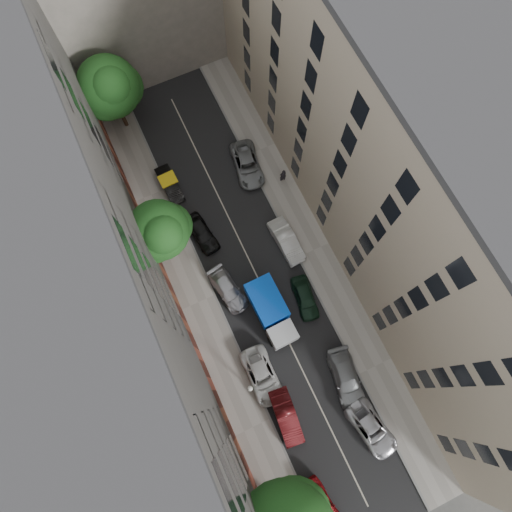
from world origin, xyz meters
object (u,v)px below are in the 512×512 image
tarp_truck (271,311)px  pedestrian (283,175)px  car_left_2 (262,376)px  car_right_3 (287,241)px  car_right_1 (346,378)px  car_right_2 (305,298)px  car_right_0 (372,429)px  car_left_0 (322,504)px  car_left_5 (170,184)px  lamp_post (251,389)px  tree_far (111,89)px  tree_mid (161,232)px  car_left_1 (286,417)px  car_right_4 (247,165)px  car_left_4 (202,233)px  car_left_3 (228,290)px

tarp_truck → pedestrian: tarp_truck is taller
car_left_2 → pedestrian: (9.20, 15.08, 0.35)m
car_right_3 → pedestrian: bearing=63.7°
car_right_1 → car_right_3: bearing=96.0°
car_right_2 → pedestrian: (3.21, 10.86, 0.35)m
car_right_2 → car_right_0: bearing=-81.2°
car_left_0 → car_left_5: (-0.51, 29.04, -0.03)m
car_left_2 → car_left_0: bearing=-88.2°
car_left_0 → lamp_post: (-1.34, 9.67, 3.73)m
car_right_3 → tree_far: tree_far is taller
car_right_0 → tree_mid: size_ratio=0.56×
car_left_5 → pedestrian: pedestrian is taller
car_left_1 → car_right_0: (5.60, -3.60, -0.07)m
pedestrian → car_right_4: bearing=-45.3°
car_right_2 → car_left_0: bearing=-103.3°
car_left_5 → car_right_0: car_right_0 is taller
car_left_2 → car_right_3: bearing=55.4°
car_right_4 → tree_far: 13.28m
car_right_1 → pedestrian: 18.36m
car_left_4 → tree_far: 14.39m
tree_far → tarp_truck: bearing=-78.5°
car_right_4 → tree_mid: size_ratio=0.59×
car_left_4 → tree_mid: tree_mid is taller
car_left_3 → car_left_5: car_left_5 is taller
tree_mid → car_left_3: bearing=-59.6°
tree_far → pedestrian: (10.90, -11.50, -4.54)m
car_right_0 → car_right_2: 11.41m
car_left_2 → car_right_3: (6.79, 9.40, 0.06)m
car_left_0 → car_left_3: size_ratio=0.90×
tarp_truck → car_right_2: bearing=-2.9°
car_left_3 → car_right_4: 11.87m
car_left_4 → tree_mid: (-2.99, -0.51, 5.12)m
tarp_truck → car_right_4: 13.91m
car_right_1 → tree_far: (-7.69, 29.57, 4.86)m
car_right_1 → tree_far: size_ratio=0.59×
car_right_4 → car_right_3: bearing=-81.1°
car_left_0 → car_left_1: car_left_1 is taller
car_left_2 → tree_far: bearing=94.9°
tree_far → lamp_post: size_ratio=1.19×
tarp_truck → tree_mid: (-5.42, 8.40, 4.37)m
tarp_truck → car_left_0: tarp_truck is taller
car_right_2 → tree_far: size_ratio=0.48×
car_right_1 → tree_mid: bearing=128.4°
car_right_2 → tree_far: bearing=117.8°
tarp_truck → car_right_2: tarp_truck is taller
car_left_4 → lamp_post: 14.36m
tree_far → car_left_5: bearing=-80.6°
car_right_4 → tree_mid: bearing=-143.5°
car_right_0 → tree_mid: tree_mid is taller
tree_mid → car_right_2: bearing=-44.6°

